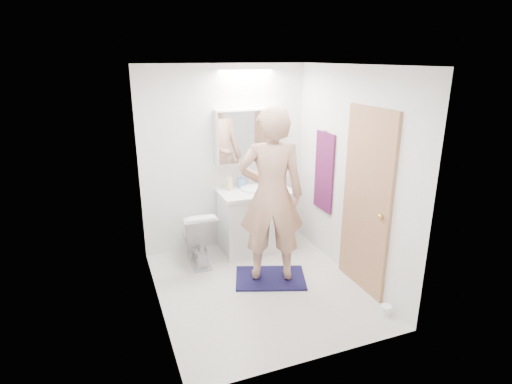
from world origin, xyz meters
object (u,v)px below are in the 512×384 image
vanity_cabinet (255,221)px  toilet (197,236)px  soap_bottle_a (230,182)px  toothbrush_cup (270,181)px  person (271,196)px  medicine_cabinet (248,136)px  toilet_paper_roll (386,310)px  soap_bottle_b (242,181)px

vanity_cabinet → toilet: vanity_cabinet is taller
soap_bottle_a → toothbrush_cup: (0.57, 0.01, -0.06)m
person → toothbrush_cup: size_ratio=18.26×
medicine_cabinet → toilet_paper_roll: medicine_cabinet is taller
vanity_cabinet → toilet: size_ratio=1.27×
toothbrush_cup → toilet_paper_roll: (0.41, -2.06, -0.82)m
person → soap_bottle_a: person is taller
medicine_cabinet → toilet: bearing=-158.0°
person → toilet_paper_roll: 1.66m
medicine_cabinet → soap_bottle_b: 0.60m
person → soap_bottle_b: person is taller
person → toilet_paper_roll: size_ratio=17.85×
toilet → toilet_paper_roll: toilet is taller
toilet → soap_bottle_b: soap_bottle_b is taller
soap_bottle_a → medicine_cabinet: bearing=11.9°
vanity_cabinet → person: 1.06m
vanity_cabinet → toilet: 0.83m
soap_bottle_a → vanity_cabinet: bearing=-26.4°
toilet → toothbrush_cup: size_ratio=6.60×
medicine_cabinet → soap_bottle_a: 0.64m
toothbrush_cup → toilet_paper_roll: size_ratio=0.98×
person → toilet_paper_roll: person is taller
vanity_cabinet → person: size_ratio=0.46×
soap_bottle_a → toilet_paper_roll: (0.98, -2.05, -0.88)m
toilet → soap_bottle_a: bearing=-151.3°
medicine_cabinet → toilet_paper_roll: size_ratio=8.00×
person → toothbrush_cup: person is taller
soap_bottle_a → toilet_paper_roll: 2.44m
person → soap_bottle_b: size_ratio=10.35×
vanity_cabinet → toilet_paper_roll: vanity_cabinet is taller
medicine_cabinet → soap_bottle_b: bearing=-164.8°
toilet → medicine_cabinet: bearing=-156.3°
soap_bottle_a → toilet: bearing=-152.9°
soap_bottle_a → toothbrush_cup: size_ratio=2.01×
toilet_paper_roll → vanity_cabinet: bearing=109.6°
soap_bottle_b → medicine_cabinet: bearing=15.2°
soap_bottle_b → toothbrush_cup: (0.40, -0.02, -0.04)m
medicine_cabinet → toothbrush_cup: size_ratio=8.18×
toilet → vanity_cabinet: bearing=-170.4°
person → soap_bottle_a: 1.01m
medicine_cabinet → person: bearing=-96.4°
soap_bottle_a → toothbrush_cup: soap_bottle_a is taller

